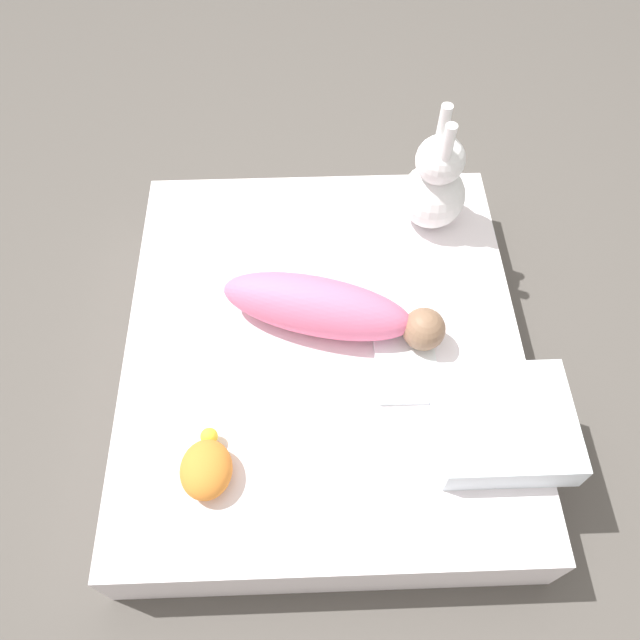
{
  "coord_description": "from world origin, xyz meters",
  "views": [
    {
      "loc": [
        -0.88,
        0.04,
        1.64
      ],
      "look_at": [
        0.03,
        0.01,
        0.25
      ],
      "focal_mm": 35.0,
      "sensor_mm": 36.0,
      "label": 1
    }
  ],
  "objects_px": {
    "swaddled_baby": "(327,309)",
    "pillow": "(503,423)",
    "bunny_plush": "(435,185)",
    "turtle_plush": "(206,468)"
  },
  "relations": [
    {
      "from": "swaddled_baby",
      "to": "pillow",
      "type": "distance_m",
      "value": 0.53
    },
    {
      "from": "swaddled_baby",
      "to": "bunny_plush",
      "type": "distance_m",
      "value": 0.51
    },
    {
      "from": "pillow",
      "to": "turtle_plush",
      "type": "relative_size",
      "value": 1.81
    },
    {
      "from": "pillow",
      "to": "bunny_plush",
      "type": "height_order",
      "value": "bunny_plush"
    },
    {
      "from": "pillow",
      "to": "turtle_plush",
      "type": "bearing_deg",
      "value": 96.94
    },
    {
      "from": "bunny_plush",
      "to": "turtle_plush",
      "type": "height_order",
      "value": "bunny_plush"
    },
    {
      "from": "swaddled_baby",
      "to": "turtle_plush",
      "type": "relative_size",
      "value": 3.36
    },
    {
      "from": "pillow",
      "to": "bunny_plush",
      "type": "distance_m",
      "value": 0.72
    },
    {
      "from": "swaddled_baby",
      "to": "bunny_plush",
      "type": "xyz_separation_m",
      "value": [
        0.38,
        -0.33,
        0.06
      ]
    },
    {
      "from": "turtle_plush",
      "to": "bunny_plush",
      "type": "bearing_deg",
      "value": -38.29
    }
  ]
}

